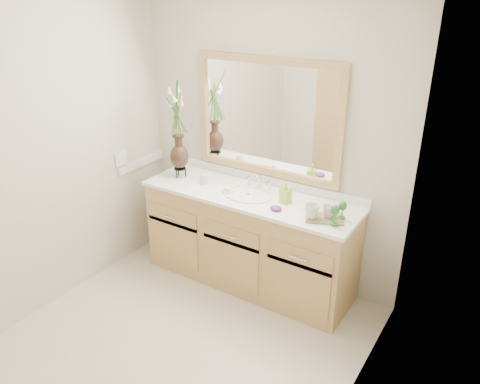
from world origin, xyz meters
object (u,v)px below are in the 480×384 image
Objects in this scene: flower_vase at (177,118)px; tumbler at (205,179)px; soap_bottle at (286,193)px; tray at (325,218)px.

tumbler is (0.28, -0.01, -0.49)m from flower_vase.
soap_bottle is at bearing 1.66° from flower_vase.
soap_bottle is 0.54× the size of tray.
flower_vase reaches higher than soap_bottle.
tray is (0.38, -0.11, -0.07)m from soap_bottle.
flower_vase is 1.51m from tray.
flower_vase is 1.13m from soap_bottle.
tumbler is 0.31× the size of tray.
tray is at bearing -3.23° from tumbler.
tray is (1.41, -0.08, -0.53)m from flower_vase.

